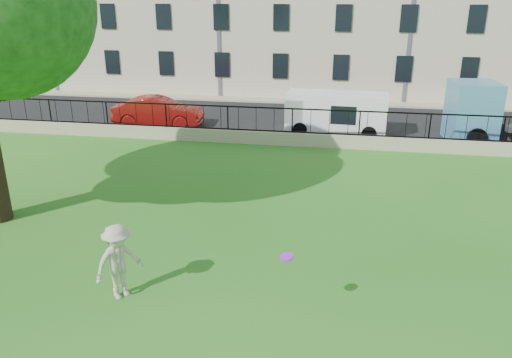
% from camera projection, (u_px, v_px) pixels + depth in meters
% --- Properties ---
extents(ground, '(120.00, 120.00, 0.00)m').
position_uv_depth(ground, '(237.00, 284.00, 11.92)').
color(ground, '#206F1A').
rests_on(ground, ground).
extents(retaining_wall, '(50.00, 0.40, 0.60)m').
position_uv_depth(retaining_wall, '(292.00, 139.00, 22.90)').
color(retaining_wall, tan).
rests_on(retaining_wall, ground).
extents(iron_railing, '(50.00, 0.05, 1.13)m').
position_uv_depth(iron_railing, '(292.00, 121.00, 22.61)').
color(iron_railing, black).
rests_on(iron_railing, retaining_wall).
extents(street, '(60.00, 9.00, 0.01)m').
position_uv_depth(street, '(301.00, 121.00, 27.35)').
color(street, black).
rests_on(street, ground).
extents(sidewalk, '(60.00, 1.40, 0.12)m').
position_uv_depth(sidewalk, '(308.00, 102.00, 32.13)').
color(sidewalk, tan).
rests_on(sidewalk, ground).
extents(man, '(1.22, 1.32, 1.78)m').
position_uv_depth(man, '(119.00, 262.00, 11.13)').
color(man, '#C0B69C').
rests_on(man, ground).
extents(frisbee, '(0.28, 0.27, 0.12)m').
position_uv_depth(frisbee, '(287.00, 257.00, 9.98)').
color(frisbee, purple).
extents(red_sedan, '(4.75, 2.05, 1.52)m').
position_uv_depth(red_sedan, '(158.00, 112.00, 26.16)').
color(red_sedan, '#AD1915').
rests_on(red_sedan, street).
extents(white_van, '(4.94, 2.16, 2.04)m').
position_uv_depth(white_van, '(336.00, 114.00, 24.56)').
color(white_van, white).
rests_on(white_van, street).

